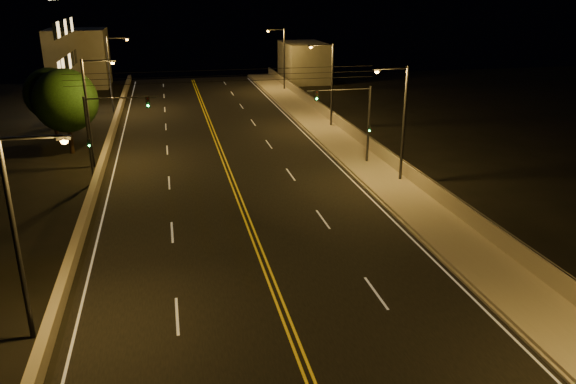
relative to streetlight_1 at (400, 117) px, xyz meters
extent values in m
cube|color=black|center=(-11.50, -4.97, -4.85)|extent=(18.00, 120.00, 0.02)
cube|color=gray|center=(-0.70, -4.97, -4.71)|extent=(3.60, 120.00, 0.30)
cube|color=gray|center=(-2.57, -4.97, -4.78)|extent=(0.14, 120.00, 0.15)
cube|color=gray|center=(0.95, -4.97, -4.06)|extent=(0.30, 120.00, 1.00)
cube|color=gray|center=(-21.00, -4.97, -4.46)|extent=(0.45, 120.00, 0.78)
cube|color=gray|center=(5.00, 48.22, -1.99)|extent=(6.00, 10.00, 5.74)
cube|color=gray|center=(-27.50, 50.25, -0.86)|extent=(8.00, 8.00, 7.99)
cylinder|color=black|center=(0.95, -4.97, -3.53)|extent=(0.06, 120.00, 0.06)
cube|color=silver|center=(-20.10, -4.97, -4.83)|extent=(0.12, 116.00, 0.00)
cube|color=silver|center=(-2.90, -4.97, -4.83)|extent=(0.12, 116.00, 0.00)
cube|color=gold|center=(-11.65, -4.97, -4.83)|extent=(0.12, 116.00, 0.00)
cube|color=gold|center=(-11.35, -4.97, -4.83)|extent=(0.12, 116.00, 0.00)
cube|color=silver|center=(-16.00, -14.47, -4.83)|extent=(0.12, 3.00, 0.00)
cube|color=silver|center=(-16.00, -5.47, -4.83)|extent=(0.12, 3.00, 0.00)
cube|color=silver|center=(-16.00, 3.53, -4.83)|extent=(0.12, 3.00, 0.00)
cube|color=silver|center=(-16.00, 12.53, -4.83)|extent=(0.12, 3.00, 0.00)
cube|color=silver|center=(-16.00, 21.53, -4.83)|extent=(0.12, 3.00, 0.00)
cube|color=silver|center=(-16.00, 30.53, -4.83)|extent=(0.12, 3.00, 0.00)
cube|color=silver|center=(-16.00, 39.53, -4.83)|extent=(0.12, 3.00, 0.00)
cube|color=silver|center=(-16.00, 48.53, -4.83)|extent=(0.12, 3.00, 0.00)
cube|color=silver|center=(-7.00, -14.47, -4.83)|extent=(0.12, 3.00, 0.00)
cube|color=silver|center=(-7.00, -5.47, -4.83)|extent=(0.12, 3.00, 0.00)
cube|color=silver|center=(-7.00, 3.53, -4.83)|extent=(0.12, 3.00, 0.00)
cube|color=silver|center=(-7.00, 12.53, -4.83)|extent=(0.12, 3.00, 0.00)
cube|color=silver|center=(-7.00, 21.53, -4.83)|extent=(0.12, 3.00, 0.00)
cube|color=silver|center=(-7.00, 30.53, -4.83)|extent=(0.12, 3.00, 0.00)
cube|color=silver|center=(-7.00, 39.53, -4.83)|extent=(0.12, 3.00, 0.00)
cube|color=silver|center=(-7.00, 48.53, -4.83)|extent=(0.12, 3.00, 0.00)
cylinder|color=#2D2D33|center=(0.30, 0.00, -0.69)|extent=(0.20, 0.20, 8.32)
cylinder|color=#2D2D33|center=(-0.80, 0.00, 3.32)|extent=(2.20, 0.12, 0.12)
cube|color=#2D2D33|center=(-1.90, 0.00, 3.25)|extent=(0.50, 0.25, 0.14)
sphere|color=#FF9E2D|center=(-1.90, 0.00, 3.15)|extent=(0.28, 0.28, 0.28)
cylinder|color=#2D2D33|center=(0.30, 17.53, -0.69)|extent=(0.20, 0.20, 8.32)
cylinder|color=#2D2D33|center=(-0.80, 17.53, 3.32)|extent=(2.20, 0.12, 0.12)
cube|color=#2D2D33|center=(-1.90, 17.53, 3.25)|extent=(0.50, 0.25, 0.14)
sphere|color=#FF9E2D|center=(-1.90, 17.53, 3.15)|extent=(0.28, 0.28, 0.28)
cylinder|color=#2D2D33|center=(0.30, 40.17, -0.69)|extent=(0.20, 0.20, 8.32)
cylinder|color=#2D2D33|center=(-0.80, 40.17, 3.32)|extent=(2.20, 0.12, 0.12)
cube|color=#2D2D33|center=(-1.90, 40.17, 3.25)|extent=(0.50, 0.25, 0.14)
sphere|color=#FF9E2D|center=(-1.90, 40.17, 3.15)|extent=(0.28, 0.28, 0.28)
cylinder|color=#2D2D33|center=(-21.70, -14.78, -0.69)|extent=(0.20, 0.20, 8.32)
cylinder|color=#2D2D33|center=(-20.60, -14.78, 3.32)|extent=(2.20, 0.12, 0.12)
cube|color=#2D2D33|center=(-19.50, -14.78, 3.25)|extent=(0.50, 0.25, 0.14)
sphere|color=#FF9E2D|center=(-19.50, -14.78, 3.15)|extent=(0.28, 0.28, 0.28)
cylinder|color=#2D2D33|center=(-21.70, 8.86, -0.69)|extent=(0.20, 0.20, 8.32)
cylinder|color=#2D2D33|center=(-20.60, 8.86, 3.32)|extent=(2.20, 0.12, 0.12)
cube|color=#2D2D33|center=(-19.50, 8.86, 3.25)|extent=(0.50, 0.25, 0.14)
sphere|color=#FF9E2D|center=(-19.50, 8.86, 3.15)|extent=(0.28, 0.28, 0.28)
cylinder|color=#2D2D33|center=(-21.70, 30.33, -0.69)|extent=(0.20, 0.20, 8.32)
cylinder|color=#2D2D33|center=(-20.60, 30.33, 3.32)|extent=(2.20, 0.12, 0.12)
cube|color=#2D2D33|center=(-19.50, 30.33, 3.25)|extent=(0.50, 0.25, 0.14)
sphere|color=#FF9E2D|center=(-19.50, 30.33, 3.15)|extent=(0.28, 0.28, 0.28)
cylinder|color=#2D2D33|center=(-0.50, 4.75, -1.73)|extent=(0.18, 0.18, 6.26)
cylinder|color=#2D2D33|center=(-3.00, 4.75, 1.20)|extent=(5.00, 0.10, 0.10)
cube|color=black|center=(-4.75, 4.75, 0.85)|extent=(0.28, 0.18, 0.80)
sphere|color=#19FF4C|center=(-4.75, 4.64, 0.60)|extent=(0.14, 0.14, 0.14)
cube|color=black|center=(-0.50, 4.60, -1.86)|extent=(0.22, 0.14, 0.55)
cylinder|color=#2D2D33|center=(-21.30, 4.75, -1.73)|extent=(0.18, 0.18, 6.26)
cylinder|color=#2D2D33|center=(-18.80, 4.75, 1.20)|extent=(5.00, 0.10, 0.10)
cube|color=black|center=(-17.05, 4.75, 0.85)|extent=(0.28, 0.18, 0.80)
sphere|color=#19FF4C|center=(-17.05, 4.64, 0.60)|extent=(0.14, 0.14, 0.14)
cube|color=black|center=(-21.30, 4.60, -1.86)|extent=(0.22, 0.14, 0.55)
cylinder|color=black|center=(-11.50, 4.53, 2.14)|extent=(22.00, 0.03, 0.03)
cylinder|color=black|center=(-11.50, 4.53, 2.54)|extent=(22.00, 0.03, 0.03)
cylinder|color=black|center=(-11.50, 4.53, 2.94)|extent=(22.00, 0.03, 0.03)
cylinder|color=black|center=(-23.91, 13.35, -3.61)|extent=(0.36, 0.36, 2.49)
sphere|color=black|center=(-23.91, 13.35, -0.35)|extent=(5.26, 5.26, 5.26)
cylinder|color=black|center=(-26.08, 19.31, -3.72)|extent=(0.36, 0.36, 2.28)
sphere|color=black|center=(-26.08, 19.31, -0.74)|extent=(4.81, 4.81, 4.81)
camera|label=1|loc=(-15.80, -35.74, 8.27)|focal=35.00mm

